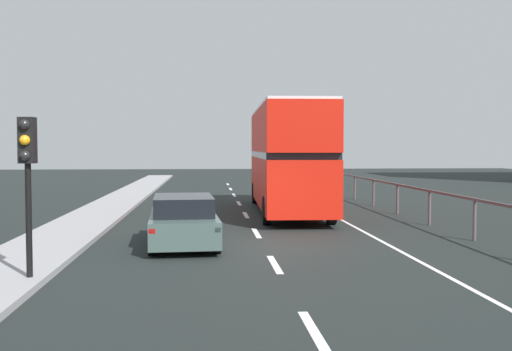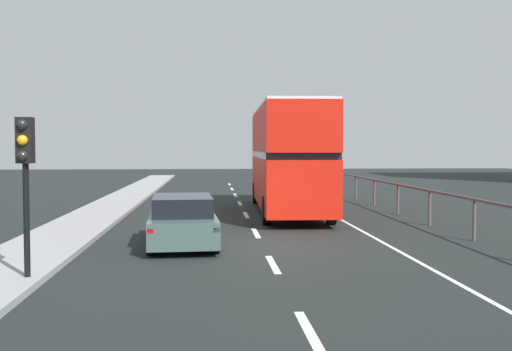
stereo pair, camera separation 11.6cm
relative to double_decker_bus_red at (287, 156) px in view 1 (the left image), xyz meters
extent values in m
cube|color=black|center=(-1.78, -8.28, -2.38)|extent=(74.76, 120.00, 0.10)
cube|color=gray|center=(-7.62, -8.28, -2.26)|extent=(2.22, 80.00, 0.14)
cube|color=silver|center=(-1.78, -16.12, -2.33)|extent=(0.16, 2.15, 0.01)
cube|color=silver|center=(-1.78, -11.03, -2.33)|extent=(0.16, 2.15, 0.01)
cube|color=silver|center=(-1.78, -5.95, -2.33)|extent=(0.16, 2.15, 0.01)
cube|color=silver|center=(-1.78, -0.86, -2.33)|extent=(0.16, 2.15, 0.01)
cube|color=silver|center=(-1.78, 4.23, -2.33)|extent=(0.16, 2.15, 0.01)
cube|color=silver|center=(-1.78, 9.32, -2.33)|extent=(0.16, 2.15, 0.01)
cube|color=silver|center=(-1.78, 14.40, -2.33)|extent=(0.16, 2.15, 0.01)
cube|color=silver|center=(-1.78, 19.49, -2.33)|extent=(0.16, 2.15, 0.01)
cube|color=silver|center=(1.67, 0.72, -2.33)|extent=(0.12, 46.00, 0.01)
cube|color=#524648|center=(4.36, 0.72, -1.14)|extent=(0.08, 42.00, 0.08)
cylinder|color=#524648|center=(4.36, -8.03, -1.73)|extent=(0.10, 0.10, 1.20)
cylinder|color=#524648|center=(4.36, -4.53, -1.73)|extent=(0.10, 0.10, 1.20)
cylinder|color=#524648|center=(4.36, -1.03, -1.73)|extent=(0.10, 0.10, 1.20)
cylinder|color=#524648|center=(4.36, 2.47, -1.73)|extent=(0.10, 0.10, 1.20)
cylinder|color=#524648|center=(4.36, 5.97, -1.73)|extent=(0.10, 0.10, 1.20)
cylinder|color=#524648|center=(4.36, 9.47, -1.73)|extent=(0.10, 0.10, 1.20)
cylinder|color=#524648|center=(4.36, 12.97, -1.73)|extent=(0.10, 0.10, 1.20)
cylinder|color=#524648|center=(4.36, 16.47, -1.73)|extent=(0.10, 0.10, 1.20)
cylinder|color=#524648|center=(4.36, 19.97, -1.73)|extent=(0.10, 0.10, 1.20)
cube|color=red|center=(0.00, -0.01, -1.01)|extent=(2.82, 11.20, 1.94)
cube|color=black|center=(0.00, -0.01, 0.08)|extent=(2.82, 10.76, 0.24)
cube|color=red|center=(0.00, -0.01, 1.06)|extent=(2.82, 11.20, 1.73)
cube|color=silver|center=(0.00, -0.01, 1.98)|extent=(2.76, 10.98, 0.10)
cube|color=black|center=(0.17, 5.54, -0.92)|extent=(2.23, 0.11, 1.36)
cube|color=yellow|center=(0.17, 5.54, 1.49)|extent=(1.49, 0.09, 0.28)
cylinder|color=black|center=(-1.01, 4.19, -1.83)|extent=(0.31, 1.01, 1.00)
cylinder|color=black|center=(1.26, 4.12, -1.83)|extent=(0.31, 1.01, 1.00)
cylinder|color=black|center=(-1.26, -3.94, -1.83)|extent=(0.31, 1.01, 1.00)
cylinder|color=black|center=(1.02, -4.01, -1.83)|extent=(0.31, 1.01, 1.00)
cube|color=#40534F|center=(-3.99, -8.00, -1.81)|extent=(2.05, 4.56, 0.68)
cube|color=black|center=(-3.98, -8.22, -1.22)|extent=(1.72, 2.55, 0.51)
cube|color=red|center=(-4.65, -10.24, -1.64)|extent=(0.16, 0.07, 0.12)
cube|color=red|center=(-3.07, -10.15, -1.64)|extent=(0.16, 0.07, 0.12)
cylinder|color=black|center=(-4.89, -6.52, -2.01)|extent=(0.24, 0.65, 0.64)
cylinder|color=black|center=(-3.27, -6.42, -2.01)|extent=(0.24, 0.65, 0.64)
cylinder|color=black|center=(-4.71, -9.58, -2.01)|extent=(0.24, 0.65, 0.64)
cylinder|color=black|center=(-3.09, -9.48, -2.01)|extent=(0.24, 0.65, 0.64)
cylinder|color=black|center=(-6.82, -12.61, -0.62)|extent=(0.12, 0.12, 3.14)
cube|color=black|center=(-6.82, -12.61, 0.50)|extent=(0.30, 0.30, 0.90)
sphere|color=black|center=(-6.82, -12.78, 0.80)|extent=(0.20, 0.20, 0.20)
sphere|color=orange|center=(-6.82, -12.78, 0.50)|extent=(0.20, 0.20, 0.20)
sphere|color=black|center=(-6.82, -12.78, 0.20)|extent=(0.20, 0.20, 0.20)
camera|label=1|loc=(-3.34, -24.63, 0.35)|focal=42.06mm
camera|label=2|loc=(-3.23, -24.64, 0.35)|focal=42.06mm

